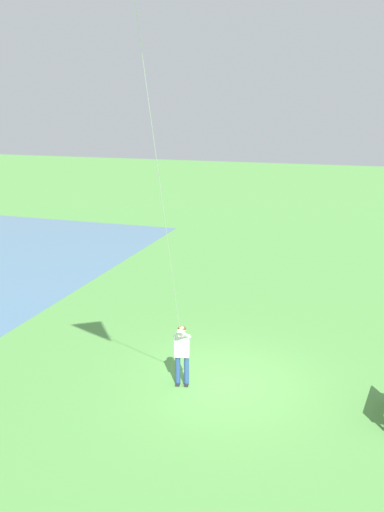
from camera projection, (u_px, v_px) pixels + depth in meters
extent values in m
plane|color=#569947|center=(224.00, 384.00, 14.73)|extent=(120.00, 120.00, 0.00)
cube|color=#232328|center=(186.00, 384.00, 14.66)|extent=(0.16, 0.26, 0.06)
cylinder|color=#2D4C8E|center=(187.00, 370.00, 14.57)|extent=(0.14, 0.14, 0.82)
cube|color=#232328|center=(178.00, 384.00, 14.69)|extent=(0.16, 0.26, 0.06)
cylinder|color=#2D4C8E|center=(178.00, 369.00, 14.59)|extent=(0.14, 0.14, 0.82)
cube|color=white|center=(182.00, 346.00, 14.39)|extent=(0.44, 0.30, 0.60)
sphere|color=tan|center=(182.00, 330.00, 14.26)|extent=(0.22, 0.22, 0.22)
ellipsoid|color=#4C3319|center=(182.00, 329.00, 14.27)|extent=(0.27, 0.27, 0.13)
cylinder|color=white|center=(184.00, 334.00, 14.04)|extent=(0.25, 0.56, 0.43)
cylinder|color=white|center=(178.00, 334.00, 14.06)|extent=(0.43, 0.48, 0.43)
sphere|color=tan|center=(180.00, 332.00, 13.87)|extent=(0.10, 0.10, 0.10)
cylinder|color=silver|center=(161.00, 194.00, 10.25)|extent=(1.11, 5.17, 8.07)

